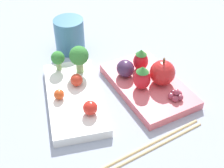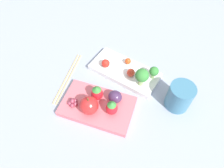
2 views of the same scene
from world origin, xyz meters
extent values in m
plane|color=#939EB2|center=(0.00, 0.00, 0.00)|extent=(4.00, 4.00, 0.00)
cube|color=white|center=(0.01, 0.07, 0.01)|extent=(0.24, 0.14, 0.02)
cube|color=#DB6670|center=(-0.01, -0.08, 0.01)|extent=(0.22, 0.14, 0.02)
cylinder|color=#93B770|center=(0.10, 0.08, 0.03)|extent=(0.01, 0.01, 0.02)
sphere|color=#388438|center=(0.10, 0.08, 0.05)|extent=(0.03, 0.03, 0.03)
cylinder|color=#93B770|center=(0.08, 0.04, 0.03)|extent=(0.02, 0.02, 0.02)
sphere|color=#388438|center=(0.08, 0.04, 0.06)|extent=(0.04, 0.04, 0.04)
sphere|color=#DB4C1E|center=(0.01, 0.10, 0.03)|extent=(0.02, 0.02, 0.02)
sphere|color=red|center=(-0.05, 0.06, 0.03)|extent=(0.03, 0.03, 0.03)
sphere|color=red|center=(0.04, 0.06, 0.03)|extent=(0.03, 0.03, 0.03)
sphere|color=red|center=(-0.02, -0.11, 0.04)|extent=(0.05, 0.05, 0.05)
cylinder|color=brown|center=(-0.02, -0.11, 0.07)|extent=(0.00, 0.00, 0.01)
ellipsoid|color=red|center=(-0.02, -0.06, 0.04)|extent=(0.03, 0.03, 0.04)
cone|color=#388438|center=(-0.02, -0.06, 0.06)|extent=(0.03, 0.03, 0.01)
ellipsoid|color=red|center=(0.04, -0.09, 0.04)|extent=(0.03, 0.03, 0.04)
cone|color=#388438|center=(0.04, -0.09, 0.06)|extent=(0.02, 0.02, 0.01)
ellipsoid|color=#42284C|center=(0.03, -0.05, 0.04)|extent=(0.04, 0.04, 0.04)
sphere|color=#93384C|center=(-0.07, -0.11, 0.02)|extent=(0.01, 0.01, 0.01)
sphere|color=#93384C|center=(-0.07, -0.10, 0.02)|extent=(0.01, 0.01, 0.01)
sphere|color=#93384C|center=(-0.08, -0.10, 0.02)|extent=(0.01, 0.01, 0.01)
sphere|color=#93384C|center=(-0.08, -0.11, 0.02)|extent=(0.01, 0.01, 0.01)
sphere|color=#93384C|center=(-0.07, -0.12, 0.02)|extent=(0.01, 0.01, 0.01)
sphere|color=#93384C|center=(-0.07, -0.11, 0.03)|extent=(0.01, 0.01, 0.01)
cylinder|color=teal|center=(0.19, 0.03, 0.04)|extent=(0.07, 0.07, 0.08)
cylinder|color=tan|center=(-0.15, -0.02, 0.00)|extent=(0.04, 0.21, 0.01)
cylinder|color=tan|center=(-0.16, -0.02, 0.00)|extent=(0.04, 0.21, 0.01)
camera|label=1|loc=(-0.45, 0.17, 0.43)|focal=50.00mm
camera|label=2|loc=(0.15, -0.33, 0.51)|focal=32.00mm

